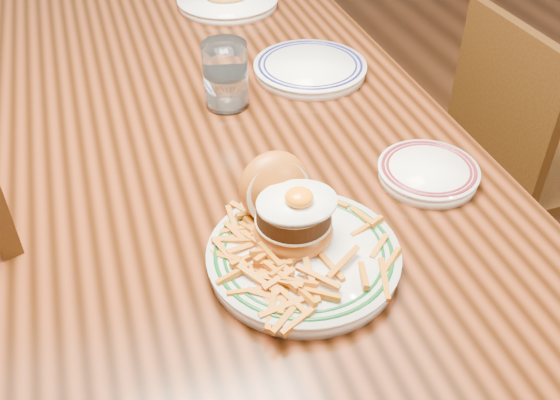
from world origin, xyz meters
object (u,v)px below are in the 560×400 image
object	(u,v)px
table	(224,153)
side_plate	(428,172)
chair_right	(522,154)
main_plate	(299,239)

from	to	relation	value
table	side_plate	size ratio (longest dim) A/B	9.43
chair_right	side_plate	bearing A→B (deg)	33.15
chair_right	side_plate	size ratio (longest dim) A/B	4.78
table	side_plate	distance (m)	0.43
table	side_plate	world-z (taller)	side_plate
main_plate	side_plate	bearing A→B (deg)	15.37
table	chair_right	bearing A→B (deg)	4.89
main_plate	table	bearing A→B (deg)	85.07
table	main_plate	distance (m)	0.43
table	main_plate	bearing A→B (deg)	-88.09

